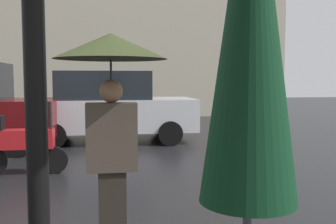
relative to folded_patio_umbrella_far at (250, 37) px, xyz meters
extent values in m
cylinder|color=black|center=(-0.84, -0.04, -0.41)|extent=(0.08, 0.08, 2.74)
cone|color=#0F381E|center=(0.00, 0.00, 0.08)|extent=(0.41, 0.41, 1.53)
cube|color=#2A241E|center=(-0.53, 2.03, -1.39)|extent=(0.25, 0.16, 0.77)
cube|color=#473D33|center=(-0.53, 2.03, -0.69)|extent=(0.46, 0.21, 0.63)
sphere|color=#936B4C|center=(-0.53, 2.03, -0.27)|extent=(0.21, 0.21, 0.21)
cylinder|color=black|center=(-0.53, 2.03, -0.14)|extent=(0.02, 0.02, 0.30)
cone|color=#272F16|center=(-0.53, 2.03, 0.13)|extent=(1.03, 1.03, 0.23)
cylinder|color=black|center=(-1.47, 5.26, -1.55)|extent=(0.46, 0.09, 0.46)
cube|color=red|center=(-1.97, 5.26, -1.17)|extent=(1.00, 0.32, 0.32)
cylinder|color=black|center=(-1.52, 5.26, -0.82)|extent=(0.06, 0.06, 0.55)
cylinder|color=black|center=(-2.43, 8.71, -1.48)|extent=(0.61, 0.18, 0.61)
cylinder|color=black|center=(-2.43, 6.83, -1.48)|extent=(0.61, 0.18, 0.61)
cube|color=silver|center=(-0.42, 8.60, -1.07)|extent=(4.24, 1.80, 0.81)
cube|color=black|center=(-0.63, 8.60, -0.32)|extent=(2.33, 1.66, 0.70)
cylinder|color=black|center=(0.96, 9.50, -1.48)|extent=(0.60, 0.18, 0.60)
cylinder|color=black|center=(0.96, 7.70, -1.48)|extent=(0.60, 0.18, 0.60)
cylinder|color=black|center=(-1.80, 9.50, -1.48)|extent=(0.60, 0.18, 0.60)
cylinder|color=black|center=(-1.80, 7.70, -1.48)|extent=(0.60, 0.18, 0.60)
camera|label=1|loc=(-0.58, -1.52, -0.17)|focal=41.47mm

